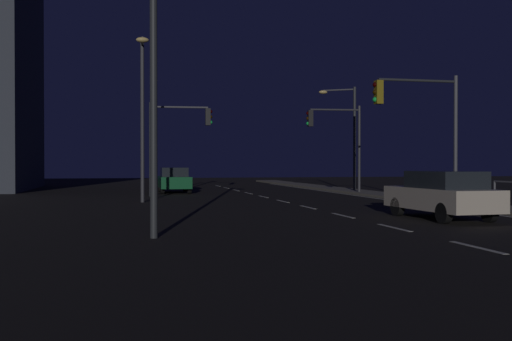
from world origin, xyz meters
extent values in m
plane|color=black|center=(0.00, 17.50, 0.00)|extent=(112.00, 112.00, 0.00)
cube|color=gray|center=(6.64, 17.50, 0.07)|extent=(2.02, 77.00, 0.14)
cube|color=silver|center=(0.00, 9.00, 0.01)|extent=(0.14, 2.00, 0.01)
cube|color=silver|center=(0.00, 13.00, 0.01)|extent=(0.14, 2.00, 0.01)
cube|color=silver|center=(0.00, 17.00, 0.01)|extent=(0.14, 2.00, 0.01)
cube|color=silver|center=(0.00, 21.00, 0.01)|extent=(0.14, 2.00, 0.01)
cube|color=silver|center=(0.00, 25.00, 0.01)|extent=(0.14, 2.00, 0.01)
cube|color=silver|center=(0.00, 29.00, 0.01)|extent=(0.14, 2.00, 0.01)
cube|color=silver|center=(0.00, 33.00, 0.01)|extent=(0.14, 2.00, 0.01)
cube|color=silver|center=(0.00, 37.00, 0.01)|extent=(0.14, 2.00, 0.01)
cube|color=silver|center=(0.00, 41.00, 0.01)|extent=(0.14, 2.00, 0.01)
cube|color=silver|center=(0.00, 45.00, 0.01)|extent=(0.14, 2.00, 0.01)
cube|color=silver|center=(5.38, 22.50, 0.01)|extent=(0.14, 53.00, 0.01)
cube|color=beige|center=(2.69, 15.15, 0.67)|extent=(2.02, 4.48, 0.70)
cube|color=#1E2328|center=(2.70, 14.90, 1.29)|extent=(1.72, 2.54, 0.55)
cylinder|color=black|center=(1.83, 16.52, 0.32)|extent=(0.25, 0.65, 0.64)
cylinder|color=black|center=(3.42, 16.59, 0.32)|extent=(0.25, 0.65, 0.64)
cylinder|color=black|center=(1.96, 13.70, 0.32)|extent=(0.25, 0.65, 0.64)
cylinder|color=black|center=(3.56, 13.78, 0.32)|extent=(0.25, 0.65, 0.64)
cube|color=#14592D|center=(-4.39, 34.53, 0.67)|extent=(1.87, 4.42, 0.70)
cube|color=#1E2328|center=(-4.39, 34.78, 1.29)|extent=(1.63, 2.48, 0.55)
cylinder|color=black|center=(-3.61, 33.12, 0.32)|extent=(0.23, 0.64, 0.64)
cylinder|color=black|center=(-5.21, 33.13, 0.32)|extent=(0.23, 0.64, 0.64)
cylinder|color=black|center=(-3.58, 35.93, 0.32)|extent=(0.23, 0.64, 0.64)
cylinder|color=black|center=(-5.18, 35.95, 0.32)|extent=(0.23, 0.64, 0.64)
cylinder|color=#38383D|center=(6.23, 30.54, 2.70)|extent=(0.16, 0.16, 5.12)
cylinder|color=#38383D|center=(4.75, 30.68, 5.01)|extent=(2.97, 0.38, 0.11)
cube|color=black|center=(3.27, 30.82, 4.48)|extent=(0.31, 0.36, 0.95)
sphere|color=black|center=(3.12, 30.83, 4.78)|extent=(0.20, 0.20, 0.20)
sphere|color=black|center=(3.12, 30.83, 4.48)|extent=(0.20, 0.20, 0.20)
sphere|color=#19D84C|center=(3.12, 30.83, 4.18)|extent=(0.20, 0.20, 0.20)
cylinder|color=#2D3033|center=(-5.99, 30.88, 2.61)|extent=(0.16, 0.16, 5.22)
cylinder|color=#4C4C51|center=(-4.41, 30.76, 4.97)|extent=(3.18, 0.35, 0.11)
cube|color=black|center=(-2.82, 30.64, 4.45)|extent=(0.30, 0.36, 0.95)
sphere|color=black|center=(-2.66, 30.63, 4.75)|extent=(0.20, 0.20, 0.20)
sphere|color=black|center=(-2.66, 30.63, 4.45)|extent=(0.20, 0.20, 0.20)
sphere|color=#19D84C|center=(-2.66, 30.63, 4.15)|extent=(0.20, 0.20, 0.20)
cylinder|color=#4C4C51|center=(6.05, 19.80, 2.81)|extent=(0.16, 0.16, 5.33)
cylinder|color=#2D3033|center=(4.33, 19.81, 5.22)|extent=(3.45, 0.12, 0.11)
cube|color=olive|center=(2.60, 19.81, 4.70)|extent=(0.28, 0.34, 0.95)
sphere|color=black|center=(2.45, 19.82, 5.00)|extent=(0.20, 0.20, 0.20)
sphere|color=black|center=(2.45, 19.82, 4.70)|extent=(0.20, 0.20, 0.20)
sphere|color=#19D84C|center=(2.45, 19.82, 4.40)|extent=(0.20, 0.20, 0.20)
cylinder|color=#2D3033|center=(6.80, 32.67, 3.40)|extent=(0.18, 0.18, 6.52)
cylinder|color=#4C4C51|center=(5.94, 33.20, 6.51)|extent=(1.78, 1.14, 0.10)
ellipsoid|color=#F9D172|center=(5.07, 33.72, 6.41)|extent=(0.56, 0.36, 0.24)
cylinder|color=#2D3033|center=(-6.73, 12.15, 3.26)|extent=(0.18, 0.18, 6.51)
cylinder|color=#38383D|center=(-6.59, 25.77, 3.75)|extent=(0.18, 0.18, 7.51)
cylinder|color=#4C4C51|center=(-6.61, 24.93, 7.36)|extent=(0.14, 1.68, 0.10)
ellipsoid|color=#F9D172|center=(-6.63, 24.09, 7.26)|extent=(0.56, 0.36, 0.24)
cylinder|color=#59595E|center=(7.50, 19.23, 0.61)|extent=(0.09, 0.09, 0.95)
camera|label=1|loc=(-7.43, -2.35, 1.81)|focal=41.41mm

